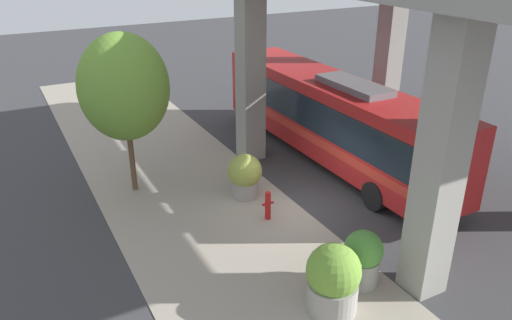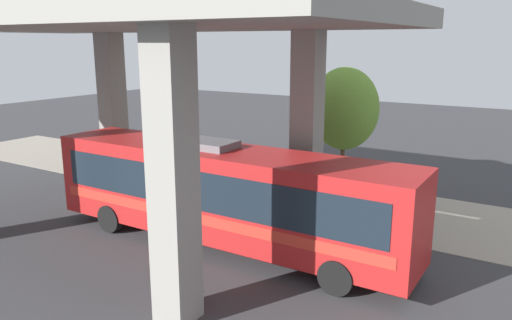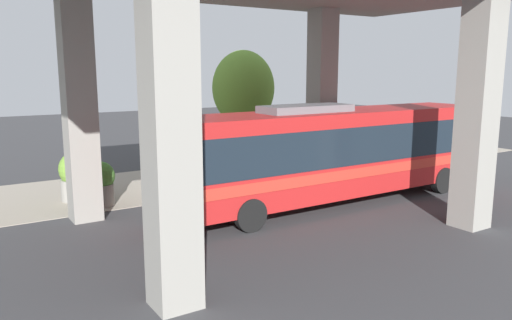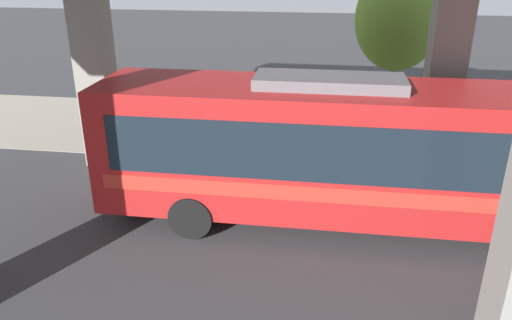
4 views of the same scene
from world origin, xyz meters
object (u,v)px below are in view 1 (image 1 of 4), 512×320
(planter_back, at_px, (245,175))
(planter_middle, at_px, (363,258))
(bus, at_px, (331,114))
(fire_hydrant, at_px, (268,205))
(street_tree_near, at_px, (124,87))
(planter_front, at_px, (333,279))

(planter_back, bearing_deg, planter_middle, -85.03)
(bus, height_order, fire_hydrant, bus)
(bus, distance_m, planter_middle, 8.21)
(planter_back, height_order, street_tree_near, street_tree_near)
(fire_hydrant, xyz_separation_m, planter_front, (-0.71, -4.44, 0.37))
(planter_front, distance_m, planter_back, 6.21)
(bus, relative_size, planter_middle, 8.18)
(planter_middle, xyz_separation_m, street_tree_near, (-3.76, 8.07, 2.99))
(fire_hydrant, distance_m, planter_back, 1.75)
(fire_hydrant, distance_m, planter_middle, 4.05)
(bus, height_order, street_tree_near, street_tree_near)
(planter_back, bearing_deg, bus, 16.62)
(bus, distance_m, fire_hydrant, 5.68)
(planter_middle, bearing_deg, fire_hydrant, 97.86)
(planter_middle, distance_m, planter_back, 5.74)
(fire_hydrant, distance_m, planter_front, 4.51)
(planter_back, bearing_deg, fire_hydrant, -91.83)
(fire_hydrant, height_order, planter_back, planter_back)
(planter_middle, distance_m, street_tree_near, 9.39)
(planter_middle, bearing_deg, planter_front, -160.84)
(fire_hydrant, height_order, planter_front, planter_front)
(planter_front, height_order, planter_back, planter_front)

